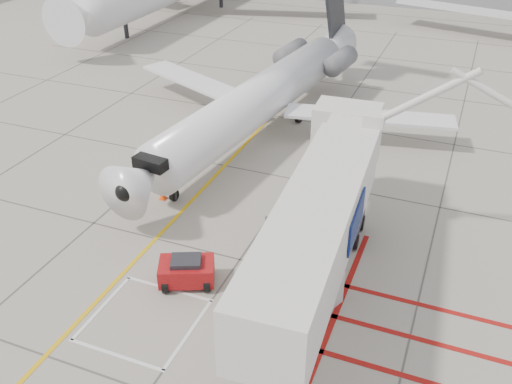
% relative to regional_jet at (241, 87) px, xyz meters
% --- Properties ---
extents(ground_plane, '(260.00, 260.00, 0.00)m').
position_rel_regional_jet_xyz_m(ground_plane, '(4.40, -14.58, -4.02)').
color(ground_plane, gray).
rests_on(ground_plane, ground).
extents(regional_jet, '(27.88, 33.41, 8.04)m').
position_rel_regional_jet_xyz_m(regional_jet, '(0.00, 0.00, 0.00)').
color(regional_jet, white).
rests_on(regional_jet, ground_plane).
extents(jet_bridge, '(9.46, 18.35, 7.16)m').
position_rel_regional_jet_xyz_m(jet_bridge, '(8.39, -12.63, -0.44)').
color(jet_bridge, silver).
rests_on(jet_bridge, ground_plane).
extents(pushback_tug, '(2.73, 2.28, 1.36)m').
position_rel_regional_jet_xyz_m(pushback_tug, '(2.94, -12.91, -3.34)').
color(pushback_tug, '#A10F12').
rests_on(pushback_tug, ground_plane).
extents(baggage_cart, '(2.29, 1.60, 1.36)m').
position_rel_regional_jet_xyz_m(baggage_cart, '(6.03, -9.11, -3.34)').
color(baggage_cart, '#56555A').
rests_on(baggage_cart, ground_plane).
extents(ground_power_unit, '(2.50, 2.02, 1.72)m').
position_rel_regional_jet_xyz_m(ground_power_unit, '(8.24, -11.77, -3.16)').
color(ground_power_unit, beige).
rests_on(ground_power_unit, ground_plane).
extents(cone_nose, '(0.41, 0.41, 0.57)m').
position_rel_regional_jet_xyz_m(cone_nose, '(-1.52, -7.23, -3.74)').
color(cone_nose, '#FF470D').
rests_on(cone_nose, ground_plane).
extents(cone_side, '(0.36, 0.36, 0.49)m').
position_rel_regional_jet_xyz_m(cone_side, '(5.00, -9.74, -3.77)').
color(cone_side, '#DD590B').
rests_on(cone_side, ground_plane).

